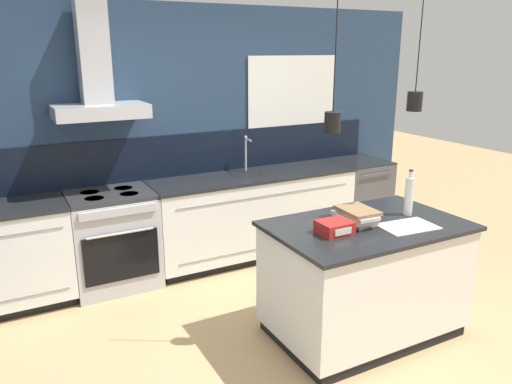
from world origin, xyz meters
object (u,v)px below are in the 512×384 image
Objects in this scene: oven_range at (113,240)px; dishwasher at (357,198)px; red_supply_box at (335,227)px; book_stack at (356,216)px; bottle_on_island at (409,196)px.

dishwasher is at bearing 0.08° from oven_range.
red_supply_box is (-1.71, -1.81, 0.50)m from dishwasher.
oven_range is 2.30m from book_stack.
red_supply_box is at bearing -161.59° from book_stack.
oven_range is 2.67m from bottle_on_island.
bottle_on_island reaches higher than book_stack.
dishwasher is 2.08m from bottle_on_island.
book_stack is at bearing 18.41° from red_supply_box.
oven_range and dishwasher have the same top height.
book_stack is (1.43, -1.72, 0.52)m from oven_range.
dishwasher is at bearing 46.53° from red_supply_box.
bottle_on_island is (-0.95, -1.74, 0.61)m from dishwasher.
dishwasher is 3.95× the size of red_supply_box.
book_stack is at bearing 177.44° from bottle_on_island.
bottle_on_island reaches higher than dishwasher.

